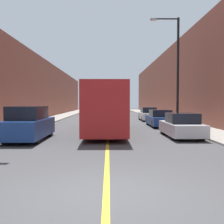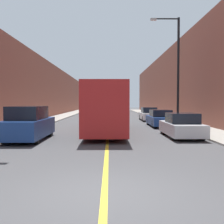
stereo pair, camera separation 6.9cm
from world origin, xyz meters
TOP-DOWN VIEW (x-y plane):
  - ground_plane at (0.00, 0.00)m, footprint 200.00×200.00m
  - sidewalk_left at (-6.98, 30.00)m, footprint 2.73×72.00m
  - sidewalk_right at (6.98, 30.00)m, footprint 2.73×72.00m
  - building_row_left at (-10.34, 30.00)m, footprint 4.00×72.00m
  - building_row_right at (10.34, 30.00)m, footprint 4.00×72.00m
  - road_center_line at (0.00, 30.00)m, footprint 0.16×72.00m
  - bus at (-0.15, 12.60)m, footprint 2.51×11.46m
  - parked_suv_left at (-4.41, 8.58)m, footprint 1.89×4.72m
  - car_right_near at (4.47, 9.69)m, footprint 1.87×4.37m
  - car_right_mid at (4.54, 16.75)m, footprint 1.85×4.71m
  - car_right_far at (4.62, 24.00)m, footprint 1.77×4.71m
  - street_lamp_right at (5.74, 16.05)m, footprint 2.47×0.24m

SIDE VIEW (x-z plane):
  - ground_plane at x=0.00m, z-range 0.00..0.00m
  - road_center_line at x=0.00m, z-range 0.00..0.01m
  - sidewalk_left at x=-6.98m, z-range 0.00..0.11m
  - sidewalk_right at x=6.98m, z-range 0.00..0.11m
  - car_right_near at x=4.47m, z-range -0.07..1.40m
  - car_right_mid at x=4.54m, z-range -0.07..1.40m
  - car_right_far at x=4.62m, z-range -0.08..1.47m
  - parked_suv_left at x=-4.41m, z-range -0.07..1.84m
  - bus at x=-0.15m, z-range 0.11..3.39m
  - building_row_left at x=-10.34m, z-range 0.00..7.83m
  - building_row_right at x=10.34m, z-range 0.00..9.63m
  - street_lamp_right at x=5.74m, z-range 0.64..9.75m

